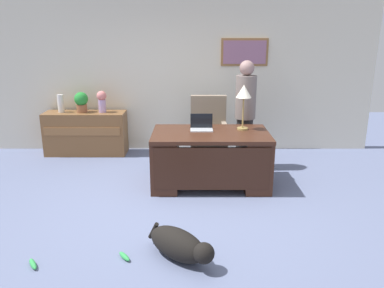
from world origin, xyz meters
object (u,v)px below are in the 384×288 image
at_px(person_standing, 245,114).
at_px(dog_toy_bone, 33,264).
at_px(armchair, 208,133).
at_px(laptop, 201,126).
at_px(vase_with_flowers, 102,100).
at_px(credenza, 86,133).
at_px(desk_lamp, 244,94).
at_px(potted_plant, 81,101).
at_px(vase_empty, 60,103).
at_px(desk, 210,157).
at_px(dog_toy_plush, 124,256).
at_px(dog_lying, 180,245).

bearing_deg(person_standing, dog_toy_bone, -130.48).
distance_m(armchair, laptop, 0.95).
xyz_separation_m(armchair, vase_with_flowers, (-1.87, 0.45, 0.49)).
bearing_deg(laptop, credenza, 147.28).
xyz_separation_m(credenza, laptop, (2.06, -1.32, 0.45)).
bearing_deg(desk_lamp, laptop, -177.98).
height_order(potted_plant, dog_toy_bone, potted_plant).
relative_size(vase_empty, dog_toy_bone, 1.58).
bearing_deg(person_standing, vase_empty, 166.29).
xyz_separation_m(desk, person_standing, (0.57, 0.73, 0.48)).
xyz_separation_m(credenza, potted_plant, (-0.04, 0.00, 0.58)).
distance_m(desk, potted_plant, 2.74).
xyz_separation_m(vase_empty, dog_toy_plush, (1.66, -3.40, -0.90)).
bearing_deg(vase_empty, armchair, -9.80).
height_order(vase_with_flowers, dog_toy_bone, vase_with_flowers).
relative_size(armchair, vase_with_flowers, 2.93).
height_order(credenza, vase_with_flowers, vase_with_flowers).
height_order(vase_empty, dog_toy_bone, vase_empty).
xyz_separation_m(vase_empty, dog_toy_bone, (0.82, -3.52, -0.90)).
height_order(vase_with_flowers, potted_plant, vase_with_flowers).
bearing_deg(dog_toy_plush, desk, 63.95).
relative_size(dog_lying, vase_with_flowers, 1.85).
xyz_separation_m(laptop, dog_toy_bone, (-1.65, -2.20, -0.81)).
relative_size(armchair, dog_toy_plush, 6.01).
relative_size(desk, dog_lying, 2.33).
distance_m(desk, dog_lying, 1.95).
xyz_separation_m(desk, vase_empty, (-2.59, 1.50, 0.50)).
height_order(desk, desk_lamp, desk_lamp).
xyz_separation_m(vase_with_flowers, dog_toy_plush, (0.93, -3.40, -0.96)).
relative_size(armchair, dog_lying, 1.58).
distance_m(armchair, vase_empty, 2.68).
bearing_deg(armchair, vase_with_flowers, 166.48).
distance_m(desk, laptop, 0.47).
xyz_separation_m(credenza, dog_lying, (1.80, -3.40, -0.23)).
relative_size(vase_empty, potted_plant, 0.88).
height_order(dog_lying, dog_toy_bone, dog_lying).
height_order(armchair, dog_lying, armchair).
relative_size(dog_lying, laptop, 2.21).
distance_m(laptop, potted_plant, 2.48).
xyz_separation_m(laptop, vase_empty, (-2.46, 1.32, 0.09)).
bearing_deg(desk_lamp, armchair, 118.14).
height_order(armchair, desk_lamp, desk_lamp).
bearing_deg(laptop, dog_toy_bone, -126.82).
bearing_deg(desk, dog_lying, -101.33).
distance_m(vase_with_flowers, dog_toy_plush, 3.65).
xyz_separation_m(desk, desk_lamp, (0.47, 0.20, 0.87)).
xyz_separation_m(dog_lying, desk_lamp, (0.85, 2.10, 1.14)).
distance_m(credenza, vase_with_flowers, 0.68).
bearing_deg(laptop, armchair, 80.85).
bearing_deg(dog_toy_plush, vase_with_flowers, 105.32).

